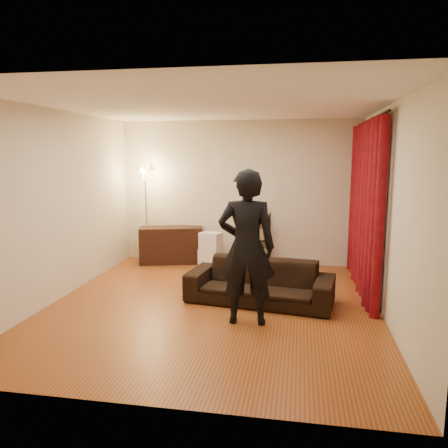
% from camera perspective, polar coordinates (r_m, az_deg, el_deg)
% --- Properties ---
extents(floor, '(5.00, 5.00, 0.00)m').
position_cam_1_polar(floor, '(6.17, -1.42, -10.56)').
color(floor, '#9A5118').
rests_on(floor, ground).
extents(ceiling, '(5.00, 5.00, 0.00)m').
position_cam_1_polar(ceiling, '(5.84, -1.53, 15.25)').
color(ceiling, white).
rests_on(ceiling, ground).
extents(wall_back, '(5.00, 0.00, 5.00)m').
position_cam_1_polar(wall_back, '(8.30, 1.95, 4.11)').
color(wall_back, beige).
rests_on(wall_back, ground).
extents(wall_front, '(5.00, 0.00, 5.00)m').
position_cam_1_polar(wall_front, '(3.47, -9.69, -3.15)').
color(wall_front, beige).
rests_on(wall_front, ground).
extents(wall_left, '(0.00, 5.00, 5.00)m').
position_cam_1_polar(wall_left, '(6.67, -20.80, 2.27)').
color(wall_left, beige).
rests_on(wall_left, ground).
extents(wall_right, '(0.00, 5.00, 5.00)m').
position_cam_1_polar(wall_right, '(5.84, 20.72, 1.38)').
color(wall_right, beige).
rests_on(wall_right, ground).
extents(curtain_rod, '(0.04, 2.65, 0.04)m').
position_cam_1_polar(curtain_rod, '(6.90, 18.74, 12.84)').
color(curtain_rod, black).
rests_on(curtain_rod, wall_right).
extents(curtain, '(0.22, 2.65, 2.55)m').
position_cam_1_polar(curtain, '(6.93, 18.02, 2.04)').
color(curtain, maroon).
rests_on(curtain, ground).
extents(sofa, '(2.12, 1.08, 0.59)m').
position_cam_1_polar(sofa, '(6.21, 4.67, -7.56)').
color(sofa, black).
rests_on(sofa, ground).
extents(person, '(0.73, 0.52, 1.91)m').
position_cam_1_polar(person, '(5.31, 2.96, -3.09)').
color(person, black).
rests_on(person, ground).
extents(media_cabinet, '(1.27, 0.74, 0.69)m').
position_cam_1_polar(media_cabinet, '(8.45, -6.89, -2.73)').
color(media_cabinet, black).
rests_on(media_cabinet, ground).
extents(storage_boxes, '(0.45, 0.39, 0.63)m').
position_cam_1_polar(storage_boxes, '(8.20, -1.80, -3.26)').
color(storage_boxes, silver).
rests_on(storage_boxes, ground).
extents(wire_shelf, '(0.54, 0.46, 1.00)m').
position_cam_1_polar(wire_shelf, '(8.16, 4.31, -2.02)').
color(wire_shelf, black).
rests_on(wire_shelf, ground).
extents(floor_lamp, '(0.34, 0.34, 1.88)m').
position_cam_1_polar(floor_lamp, '(8.41, -10.13, 1.21)').
color(floor_lamp, silver).
rests_on(floor_lamp, ground).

